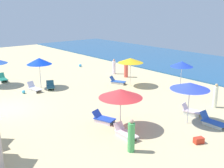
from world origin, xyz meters
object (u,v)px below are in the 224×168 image
at_px(lounge_chair_2_1, 103,118).
at_px(lounge_chair_4_0, 2,79).
at_px(lounge_chair_3_1, 34,88).
at_px(lounge_chair_5_1, 212,121).
at_px(umbrella_1, 182,64).
at_px(beachgoer_0, 126,70).
at_px(beachgoer_3, 114,67).
at_px(lounge_chair_3_0, 50,86).
at_px(umbrella_0, 131,60).
at_px(umbrella_5, 190,86).
at_px(lounge_chair_5_0, 191,111).
at_px(umbrella_2, 121,93).
at_px(beach_ball_0, 80,65).
at_px(beachgoer_2, 215,96).
at_px(umbrella_3, 39,61).
at_px(cooler_box_1, 199,140).
at_px(beachgoer_1, 131,137).
at_px(lounge_chair_0_0, 117,81).
at_px(beach_ball_2, 24,92).
at_px(lounge_chair_2_0, 125,133).

relative_size(lounge_chair_2_1, lounge_chair_4_0, 0.95).
xyz_separation_m(lounge_chair_3_1, lounge_chair_5_1, (12.89, 5.05, -0.02)).
relative_size(umbrella_1, beachgoer_0, 1.49).
bearing_deg(beachgoer_3, lounge_chair_4_0, -26.28).
distance_m(lounge_chair_3_0, lounge_chair_4_0, 5.50).
height_order(umbrella_0, umbrella_1, umbrella_0).
bearing_deg(umbrella_5, beachgoer_0, 155.78).
height_order(lounge_chair_5_0, beachgoer_0, beachgoer_0).
bearing_deg(umbrella_2, beach_ball_0, 154.19).
bearing_deg(beachgoer_2, lounge_chair_5_0, 53.96).
bearing_deg(umbrella_3, beachgoer_0, 76.87).
bearing_deg(lounge_chair_3_0, lounge_chair_5_0, -45.35).
distance_m(lounge_chair_5_0, beach_ball_0, 17.02).
relative_size(lounge_chair_3_1, beachgoer_0, 0.90).
distance_m(lounge_chair_5_1, beachgoer_2, 3.25).
relative_size(beachgoer_3, beach_ball_0, 4.62).
distance_m(lounge_chair_4_0, cooler_box_1, 18.81).
bearing_deg(beachgoer_1, lounge_chair_4_0, 62.62).
bearing_deg(umbrella_3, lounge_chair_5_0, 21.22).
bearing_deg(beachgoer_2, lounge_chair_3_1, 3.51).
relative_size(lounge_chair_5_0, beachgoer_2, 0.78).
height_order(umbrella_0, beachgoer_3, umbrella_0).
xyz_separation_m(umbrella_0, lounge_chair_0_0, (-1.17, -0.47, -2.00)).
xyz_separation_m(umbrella_1, lounge_chair_2_1, (1.15, -8.95, -1.94)).
height_order(umbrella_2, umbrella_5, umbrella_5).
xyz_separation_m(umbrella_1, beachgoer_1, (4.71, -10.05, -1.42)).
distance_m(lounge_chair_3_0, beachgoer_0, 7.68).
bearing_deg(beachgoer_0, beachgoer_1, -83.03).
bearing_deg(lounge_chair_0_0, umbrella_3, 122.23).
bearing_deg(lounge_chair_5_1, beach_ball_2, 114.17).
bearing_deg(beachgoer_1, lounge_chair_3_1, 58.67).
bearing_deg(lounge_chair_2_1, beach_ball_0, 42.58).
bearing_deg(umbrella_5, lounge_chair_5_0, 116.18).
distance_m(beachgoer_0, beachgoer_1, 14.42).
height_order(lounge_chair_3_1, beach_ball_2, lounge_chair_3_1).
height_order(lounge_chair_0_0, umbrella_3, umbrella_3).
xyz_separation_m(lounge_chair_3_0, lounge_chair_5_0, (11.00, 4.10, 0.05)).
distance_m(lounge_chair_2_0, beachgoer_2, 7.75).
relative_size(lounge_chair_0_0, umbrella_3, 0.59).
relative_size(umbrella_5, beachgoer_1, 1.52).
xyz_separation_m(lounge_chair_2_0, lounge_chair_2_1, (-2.28, 0.31, 0.01)).
distance_m(lounge_chair_3_1, lounge_chair_5_1, 13.84).
xyz_separation_m(lounge_chair_2_1, beachgoer_0, (-7.24, 8.47, 0.49)).
xyz_separation_m(lounge_chair_2_1, beach_ball_2, (-8.49, -1.39, -0.11)).
bearing_deg(lounge_chair_2_0, beachgoer_3, 56.04).
bearing_deg(beachgoer_2, umbrella_0, -25.40).
height_order(lounge_chair_2_0, beachgoer_0, beachgoer_0).
xyz_separation_m(lounge_chair_3_1, beachgoer_0, (1.27, 8.94, 0.48)).
xyz_separation_m(umbrella_0, lounge_chair_5_1, (9.09, -2.06, -2.01)).
xyz_separation_m(lounge_chair_2_0, beach_ball_0, (-16.42, 7.98, -0.07)).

